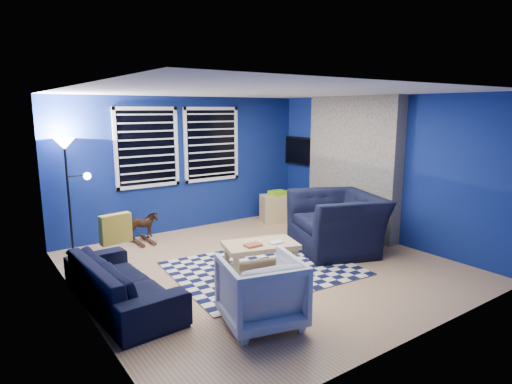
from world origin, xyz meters
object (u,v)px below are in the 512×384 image
(armchair_bent, at_px, (261,291))
(floor_lamp, at_px, (67,160))
(cabinet, at_px, (278,208))
(armchair_big, at_px, (337,222))
(tv, at_px, (302,151))
(coffee_table, at_px, (260,252))
(rocking_horse, at_px, (142,226))
(sofa, at_px, (121,282))

(armchair_bent, relative_size, floor_lamp, 0.45)
(armchair_bent, height_order, cabinet, armchair_bent)
(armchair_big, bearing_deg, armchair_bent, -42.43)
(tv, height_order, coffee_table, tv)
(rocking_horse, height_order, cabinet, cabinet)
(armchair_big, bearing_deg, coffee_table, -63.80)
(armchair_big, relative_size, armchair_bent, 1.73)
(tv, height_order, rocking_horse, tv)
(rocking_horse, relative_size, coffee_table, 0.50)
(floor_lamp, bearing_deg, tv, -2.89)
(armchair_bent, height_order, coffee_table, armchair_bent)
(sofa, distance_m, armchair_big, 3.52)
(sofa, relative_size, armchair_big, 1.38)
(armchair_big, bearing_deg, tv, 173.38)
(tv, distance_m, floor_lamp, 4.58)
(sofa, distance_m, coffee_table, 1.87)
(tv, height_order, sofa, tv)
(rocking_horse, xyz_separation_m, coffee_table, (0.80, -2.39, 0.04))
(armchair_bent, bearing_deg, sofa, -36.93)
(tv, bearing_deg, coffee_table, -139.88)
(tv, distance_m, armchair_bent, 4.95)
(tv, bearing_deg, cabinet, -172.03)
(armchair_bent, bearing_deg, rocking_horse, -75.80)
(tv, distance_m, coffee_table, 3.68)
(tv, relative_size, rocking_horse, 1.82)
(coffee_table, relative_size, cabinet, 1.43)
(coffee_table, bearing_deg, armchair_big, 6.46)
(cabinet, bearing_deg, coffee_table, -112.84)
(tv, height_order, floor_lamp, floor_lamp)
(floor_lamp, bearing_deg, sofa, -89.26)
(sofa, distance_m, cabinet, 4.32)
(armchair_big, relative_size, rocking_horse, 2.59)
(armchair_bent, distance_m, cabinet, 4.30)
(armchair_bent, bearing_deg, floor_lamp, -59.07)
(sofa, bearing_deg, armchair_bent, -144.33)
(sofa, xyz_separation_m, armchair_big, (3.51, -0.02, 0.18))
(rocking_horse, bearing_deg, floor_lamp, 100.12)
(rocking_horse, relative_size, cabinet, 0.71)
(armchair_bent, distance_m, coffee_table, 1.36)
(rocking_horse, bearing_deg, armchair_bent, -163.98)
(sofa, height_order, armchair_bent, armchair_bent)
(tv, height_order, armchair_bent, tv)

